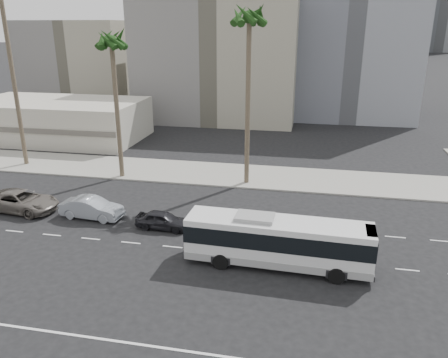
% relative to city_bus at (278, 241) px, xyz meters
% --- Properties ---
extents(ground, '(700.00, 700.00, 0.00)m').
position_rel_city_bus_xyz_m(ground, '(-1.10, 0.99, -1.71)').
color(ground, black).
rests_on(ground, ground).
extents(sidewalk_north, '(120.00, 7.00, 0.15)m').
position_rel_city_bus_xyz_m(sidewalk_north, '(-1.10, 16.49, -1.63)').
color(sidewalk_north, gray).
rests_on(sidewalk_north, ground).
extents(commercial_low, '(22.00, 12.16, 5.00)m').
position_rel_city_bus_xyz_m(commercial_low, '(-31.10, 26.98, 0.79)').
color(commercial_low, '#B5AF9E').
rests_on(commercial_low, ground).
extents(midrise_beige_west, '(24.00, 18.00, 18.00)m').
position_rel_city_bus_xyz_m(midrise_beige_west, '(-13.10, 45.99, 7.29)').
color(midrise_beige_west, gray).
rests_on(midrise_beige_west, ground).
extents(midrise_gray_center, '(20.00, 20.00, 26.00)m').
position_rel_city_bus_xyz_m(midrise_gray_center, '(6.90, 52.99, 11.29)').
color(midrise_gray_center, slate).
rests_on(midrise_gray_center, ground).
extents(midrise_beige_far, '(18.00, 16.00, 15.00)m').
position_rel_city_bus_xyz_m(midrise_beige_far, '(-39.10, 50.99, 5.79)').
color(midrise_beige_far, gray).
rests_on(midrise_beige_far, ground).
extents(city_bus, '(11.39, 2.94, 3.25)m').
position_rel_city_bus_xyz_m(city_bus, '(0.00, 0.00, 0.00)').
color(city_bus, silver).
rests_on(city_bus, ground).
extents(car_a, '(1.70, 3.97, 1.34)m').
position_rel_city_bus_xyz_m(car_a, '(-8.70, 3.63, -1.04)').
color(car_a, black).
rests_on(car_a, ground).
extents(car_b, '(2.07, 5.02, 1.62)m').
position_rel_city_bus_xyz_m(car_b, '(-14.66, 4.35, -0.90)').
color(car_b, gray).
rests_on(car_b, ground).
extents(car_c, '(3.33, 6.28, 1.68)m').
position_rel_city_bus_xyz_m(car_c, '(-20.88, 4.50, -0.87)').
color(car_c, '#666058').
rests_on(car_c, ground).
extents(palm_near, '(4.75, 4.75, 16.01)m').
position_rel_city_bus_xyz_m(palm_near, '(-4.10, 14.45, 12.80)').
color(palm_near, brown).
rests_on(palm_near, ground).
extents(palm_mid, '(4.50, 4.50, 13.93)m').
position_rel_city_bus_xyz_m(palm_mid, '(-16.40, 13.89, 10.83)').
color(palm_mid, brown).
rests_on(palm_mid, ground).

